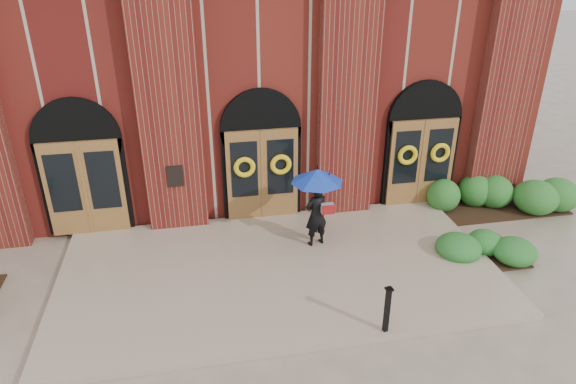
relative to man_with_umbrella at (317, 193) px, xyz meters
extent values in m
plane|color=gray|center=(-1.08, -1.03, -1.57)|extent=(90.00, 90.00, 0.00)
cube|color=gray|center=(-1.08, -0.88, -1.50)|extent=(10.00, 5.30, 0.15)
cube|color=#601D14|center=(-1.08, 7.87, 1.93)|extent=(16.00, 12.00, 7.00)
cube|color=black|center=(-3.33, 1.44, 0.08)|extent=(0.40, 0.05, 0.55)
cube|color=#601D14|center=(-3.33, 1.69, 1.93)|extent=(1.50, 0.45, 7.00)
cube|color=#601D14|center=(1.17, 1.69, 1.93)|extent=(1.50, 0.45, 7.00)
cube|color=#601D14|center=(5.67, 1.69, 1.93)|extent=(1.50, 0.45, 7.00)
cube|color=olive|center=(-5.58, 1.68, -0.17)|extent=(1.90, 0.10, 2.50)
cylinder|color=black|center=(-5.58, 1.82, 1.08)|extent=(2.10, 0.22, 2.10)
cube|color=olive|center=(-1.08, 1.68, -0.17)|extent=(1.90, 0.10, 2.50)
cylinder|color=black|center=(-1.08, 1.82, 1.08)|extent=(2.10, 0.22, 2.10)
cube|color=olive|center=(3.42, 1.68, -0.17)|extent=(1.90, 0.10, 2.50)
cylinder|color=black|center=(3.42, 1.82, 1.08)|extent=(2.10, 0.22, 2.10)
torus|color=yellow|center=(-1.56, 1.56, 0.13)|extent=(0.57, 0.13, 0.57)
torus|color=yellow|center=(-0.60, 1.56, 0.13)|extent=(0.57, 0.13, 0.57)
torus|color=yellow|center=(2.94, 1.56, 0.13)|extent=(0.57, 0.13, 0.57)
torus|color=yellow|center=(3.90, 1.56, 0.13)|extent=(0.57, 0.13, 0.57)
imported|color=black|center=(0.00, 0.00, -0.60)|extent=(0.69, 0.55, 1.64)
cone|color=#1536A6|center=(0.00, 0.00, 0.45)|extent=(1.59, 1.59, 0.33)
cylinder|color=black|center=(0.05, -0.05, 0.01)|extent=(0.02, 0.02, 0.55)
cube|color=#A8AAAD|center=(0.24, -0.13, -0.38)|extent=(0.34, 0.24, 0.24)
cube|color=maroon|center=(0.24, -0.22, -0.38)|extent=(0.30, 0.11, 0.24)
cube|color=black|center=(0.57, -3.38, -0.94)|extent=(0.10, 0.10, 0.97)
cube|color=black|center=(0.57, -3.38, -0.43)|extent=(0.16, 0.16, 0.04)
ellipsoid|color=#266022|center=(5.72, 1.17, -1.13)|extent=(3.43, 1.37, 0.88)
ellipsoid|color=#225E22|center=(4.02, -1.03, -1.29)|extent=(1.58, 1.36, 0.56)
camera|label=1|loc=(-2.75, -10.68, 5.38)|focal=32.00mm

